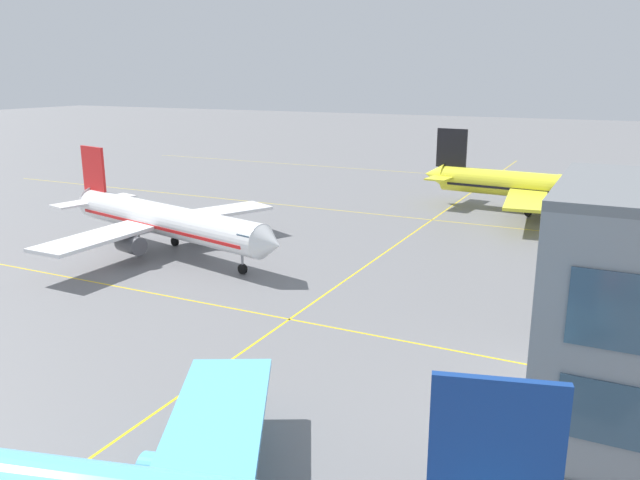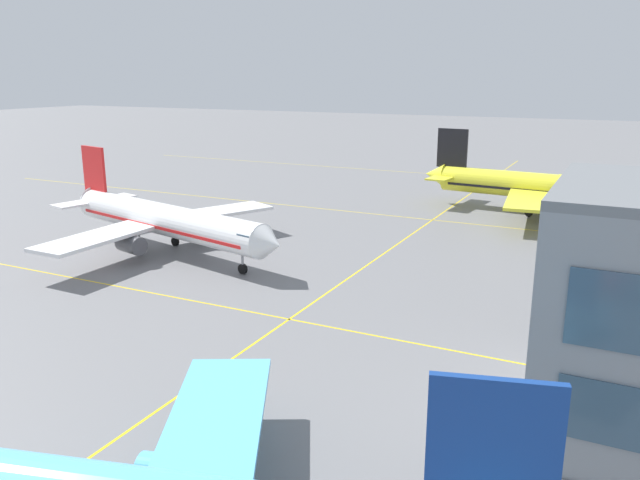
# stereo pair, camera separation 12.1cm
# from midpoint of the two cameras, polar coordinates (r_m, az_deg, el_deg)

# --- Properties ---
(airliner_second_row) EXTENTS (34.39, 29.23, 10.78)m
(airliner_second_row) POSITION_cam_midpoint_polar(r_m,az_deg,el_deg) (71.06, -13.96, 1.78)
(airliner_second_row) COLOR white
(airliner_second_row) RESTS_ON ground
(airliner_third_row) EXTENTS (36.62, 31.43, 11.38)m
(airliner_third_row) POSITION_cam_midpoint_polar(r_m,az_deg,el_deg) (93.62, 19.84, 4.53)
(airliner_third_row) COLOR yellow
(airliner_third_row) RESTS_ON ground
(taxiway_markings) EXTENTS (160.05, 176.14, 0.01)m
(taxiway_markings) POSITION_cam_midpoint_polar(r_m,az_deg,el_deg) (68.33, 5.43, -1.54)
(taxiway_markings) COLOR yellow
(taxiway_markings) RESTS_ON ground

